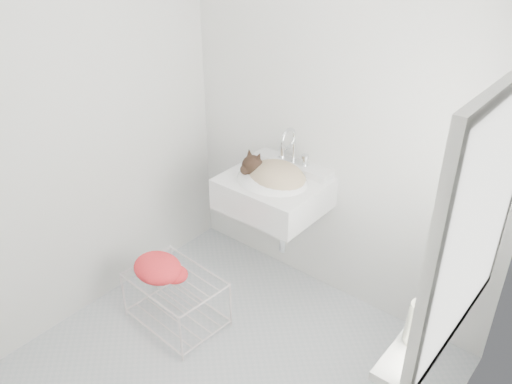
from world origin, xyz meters
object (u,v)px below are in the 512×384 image
Objects in this scene: wire_rack at (177,302)px; bottle_a at (415,343)px; cat at (274,175)px; bottle_b at (433,319)px; bottle_c at (448,299)px; sink at (274,179)px.

bottle_a is (1.53, -0.08, 0.70)m from wire_rack.
cat reaches higher than bottle_b.
cat is 1.70× the size of bottle_a.
bottle_b is 1.23× the size of bottle_c.
sink is 3.08× the size of bottle_b.
cat reaches higher than sink.
cat is 1.45m from bottle_a.
sink is 1.08× the size of wire_rack.
bottle_a is 0.34m from bottle_c.
bottle_c is (1.25, -0.39, -0.04)m from cat.
cat reaches higher than bottle_a.
wire_rack is 2.43× the size of bottle_a.
bottle_a reaches higher than bottle_c.
cat is 0.70× the size of wire_rack.
bottle_b reaches higher than bottle_c.
sink reaches higher than wire_rack.
bottle_c is (0.00, 0.16, 0.00)m from bottle_b.
wire_rack is 1.70m from bottle_c.
sink reaches higher than bottle_b.
cat is at bearing 66.63° from wire_rack.
sink is at bearing 131.67° from cat.
bottle_c is at bearing -15.58° from cat.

